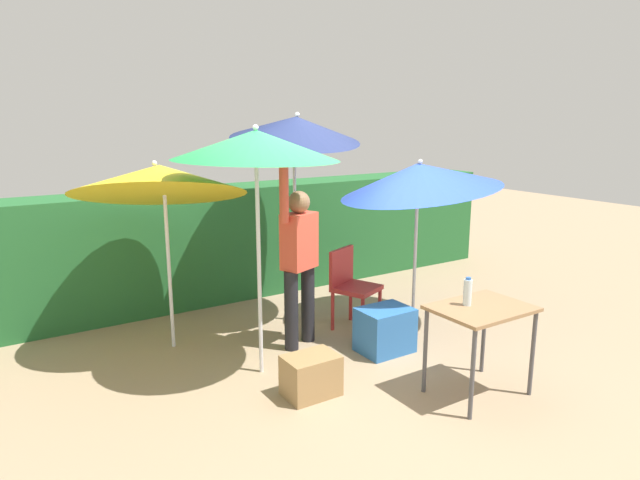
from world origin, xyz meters
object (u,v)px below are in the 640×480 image
(chair_plastic, at_px, (351,283))
(folding_table, at_px, (481,318))
(person_vendor, at_px, (299,257))
(umbrella_navy, at_px, (296,129))
(crate_cardboard, at_px, (311,375))
(umbrella_yellow, at_px, (159,180))
(umbrella_rainbow, at_px, (256,146))
(cooler_box, at_px, (385,330))
(umbrella_orange, at_px, (419,177))
(bottle_water, at_px, (468,292))

(chair_plastic, height_order, folding_table, chair_plastic)
(person_vendor, bearing_deg, folding_table, -66.33)
(umbrella_navy, height_order, crate_cardboard, umbrella_navy)
(umbrella_yellow, height_order, folding_table, umbrella_yellow)
(umbrella_yellow, relative_size, chair_plastic, 2.40)
(chair_plastic, relative_size, crate_cardboard, 1.98)
(person_vendor, bearing_deg, umbrella_rainbow, -150.71)
(cooler_box, bearing_deg, person_vendor, 136.69)
(umbrella_orange, distance_m, umbrella_navy, 1.42)
(bottle_water, bearing_deg, umbrella_orange, 63.39)
(umbrella_orange, relative_size, chair_plastic, 2.21)
(umbrella_orange, xyz_separation_m, bottle_water, (-0.70, -1.39, -0.78))
(umbrella_rainbow, height_order, umbrella_navy, umbrella_navy)
(person_vendor, distance_m, crate_cardboard, 1.31)
(chair_plastic, xyz_separation_m, cooler_box, (-0.09, -0.72, -0.29))
(cooler_box, bearing_deg, folding_table, -84.30)
(umbrella_yellow, relative_size, crate_cardboard, 4.76)
(cooler_box, distance_m, folding_table, 1.20)
(umbrella_yellow, distance_m, umbrella_navy, 1.56)
(umbrella_navy, distance_m, folding_table, 2.80)
(chair_plastic, distance_m, cooler_box, 0.78)
(umbrella_navy, distance_m, chair_plastic, 1.79)
(person_vendor, xyz_separation_m, bottle_water, (0.67, -1.61, -0.04))
(folding_table, bearing_deg, crate_cardboard, 148.67)
(umbrella_orange, bearing_deg, umbrella_yellow, 160.59)
(umbrella_navy, bearing_deg, person_vendor, -118.11)
(umbrella_orange, height_order, umbrella_navy, umbrella_navy)
(umbrella_orange, distance_m, cooler_box, 1.67)
(umbrella_yellow, xyz_separation_m, bottle_water, (1.82, -2.28, -0.82))
(umbrella_yellow, height_order, cooler_box, umbrella_yellow)
(umbrella_yellow, height_order, umbrella_navy, umbrella_navy)
(crate_cardboard, bearing_deg, folding_table, -31.33)
(cooler_box, bearing_deg, umbrella_rainbow, 168.61)
(umbrella_navy, xyz_separation_m, person_vendor, (-0.33, -0.63, -1.25))
(umbrella_rainbow, bearing_deg, umbrella_navy, 45.63)
(umbrella_rainbow, height_order, bottle_water, umbrella_rainbow)
(umbrella_rainbow, bearing_deg, umbrella_orange, 3.74)
(umbrella_orange, xyz_separation_m, person_vendor, (-1.36, 0.22, -0.74))
(chair_plastic, bearing_deg, umbrella_yellow, 163.66)
(umbrella_orange, distance_m, person_vendor, 1.57)
(crate_cardboard, bearing_deg, cooler_box, 18.54)
(umbrella_rainbow, relative_size, umbrella_yellow, 1.05)
(folding_table, bearing_deg, umbrella_rainbow, 135.19)
(umbrella_orange, height_order, chair_plastic, umbrella_orange)
(umbrella_navy, height_order, cooler_box, umbrella_navy)
(folding_table, bearing_deg, umbrella_yellow, 128.72)
(umbrella_yellow, xyz_separation_m, folding_table, (1.90, -2.37, -1.03))
(cooler_box, relative_size, bottle_water, 2.14)
(umbrella_orange, distance_m, folding_table, 1.89)
(umbrella_orange, distance_m, umbrella_yellow, 2.67)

